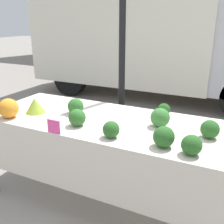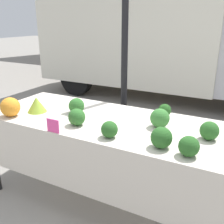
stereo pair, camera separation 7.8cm
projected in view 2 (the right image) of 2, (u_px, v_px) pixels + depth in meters
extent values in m
plane|color=gray|center=(112.00, 200.00, 2.55)|extent=(40.00, 40.00, 0.00)
cylinder|color=black|center=(124.00, 66.00, 2.81)|extent=(0.07, 0.07, 2.38)
cube|color=silver|center=(134.00, 28.00, 5.84)|extent=(3.87, 1.97, 2.28)
cylinder|color=black|center=(76.00, 78.00, 6.01)|extent=(0.76, 0.22, 0.76)
cylinder|color=black|center=(109.00, 68.00, 7.34)|extent=(0.76, 0.22, 0.76)
cube|color=beige|center=(112.00, 122.00, 2.27)|extent=(2.36, 0.89, 0.03)
cube|color=beige|center=(85.00, 171.00, 1.99)|extent=(2.36, 0.01, 0.46)
cylinder|color=black|center=(46.00, 128.00, 3.23)|extent=(0.05, 0.05, 0.80)
sphere|color=orange|center=(10.00, 107.00, 2.35)|extent=(0.17, 0.17, 0.17)
cone|color=#93B238|center=(37.00, 105.00, 2.47)|extent=(0.18, 0.18, 0.14)
sphere|color=#2D6628|center=(77.00, 117.00, 2.15)|extent=(0.14, 0.14, 0.14)
sphere|color=#285B23|center=(109.00, 129.00, 1.93)|extent=(0.13, 0.13, 0.13)
sphere|color=#285B23|center=(161.00, 138.00, 1.77)|extent=(0.15, 0.15, 0.15)
sphere|color=#285B23|center=(189.00, 146.00, 1.66)|extent=(0.14, 0.14, 0.14)
sphere|color=#23511E|center=(165.00, 110.00, 2.35)|extent=(0.12, 0.12, 0.12)
sphere|color=#387533|center=(160.00, 118.00, 2.11)|extent=(0.16, 0.16, 0.16)
sphere|color=#285B23|center=(209.00, 131.00, 1.90)|extent=(0.14, 0.14, 0.14)
sphere|color=#2D6628|center=(77.00, 106.00, 2.42)|extent=(0.15, 0.15, 0.15)
cube|color=#EF4793|center=(53.00, 126.00, 2.02)|extent=(0.12, 0.01, 0.11)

